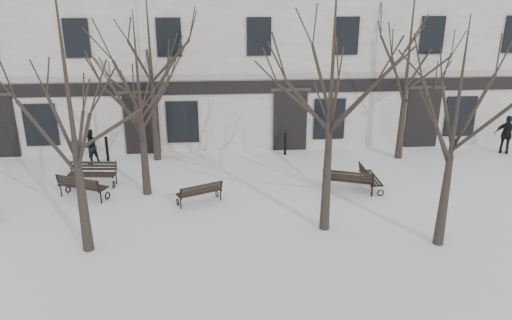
{
  "coord_description": "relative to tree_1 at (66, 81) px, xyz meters",
  "views": [
    {
      "loc": [
        0.15,
        -14.87,
        7.98
      ],
      "look_at": [
        1.5,
        3.0,
        1.33
      ],
      "focal_mm": 35.0,
      "sensor_mm": 36.0,
      "label": 1
    }
  ],
  "objects": [
    {
      "name": "tree_2",
      "position": [
        7.55,
        0.81,
        -0.04
      ],
      "size": [
        5.87,
        5.87,
        8.38
      ],
      "color": "black",
      "rests_on": "ground"
    },
    {
      "name": "tree_4",
      "position": [
        1.27,
        4.14,
        -0.97
      ],
      "size": [
        4.83,
        4.83,
        6.89
      ],
      "color": "black",
      "rests_on": "ground"
    },
    {
      "name": "tree_3",
      "position": [
        10.95,
        -0.45,
        -0.89
      ],
      "size": [
        4.91,
        4.91,
        7.02
      ],
      "color": "black",
      "rests_on": "ground"
    },
    {
      "name": "bollard_b",
      "position": [
        7.19,
        8.2,
        -4.7
      ],
      "size": [
        0.14,
        0.14,
        1.09
      ],
      "color": "black",
      "rests_on": "ground"
    },
    {
      "name": "tree_5",
      "position": [
        1.25,
        8.0,
        -0.46
      ],
      "size": [
        5.39,
        5.39,
        7.71
      ],
      "color": "black",
      "rests_on": "ground"
    },
    {
      "name": "tree_1",
      "position": [
        0.0,
        0.0,
        0.0
      ],
      "size": [
        5.91,
        5.91,
        8.44
      ],
      "color": "black",
      "rests_on": "ground"
    },
    {
      "name": "bench_4",
      "position": [
        3.34,
        3.11,
        -4.82
      ],
      "size": [
        1.75,
        1.22,
        0.84
      ],
      "rotation": [
        0.0,
        0.0,
        3.56
      ],
      "color": "black",
      "rests_on": "ground"
    },
    {
      "name": "bench_1",
      "position": [
        -1.1,
        3.86,
        -4.75
      ],
      "size": [
        2.01,
        1.42,
        0.97
      ],
      "rotation": [
        0.0,
        0.0,
        2.71
      ],
      "color": "black",
      "rests_on": "ground"
    },
    {
      "name": "pedestrian_c",
      "position": [
        17.63,
        7.59,
        -5.28
      ],
      "size": [
        1.16,
        0.98,
        1.85
      ],
      "primitive_type": "imported",
      "rotation": [
        0.0,
        0.0,
        2.55
      ],
      "color": "black",
      "rests_on": "ground"
    },
    {
      "name": "bench_3",
      "position": [
        -1.01,
        5.14,
        -4.76
      ],
      "size": [
        1.96,
        0.87,
        0.96
      ],
      "rotation": [
        0.0,
        0.0,
        -0.09
      ],
      "color": "black",
      "rests_on": "ground"
    },
    {
      "name": "bench_5",
      "position": [
        10.01,
        4.04,
        -4.82
      ],
      "size": [
        0.63,
        1.69,
        0.85
      ],
      "rotation": [
        0.0,
        0.0,
        1.58
      ],
      "color": "black",
      "rests_on": "ground"
    },
    {
      "name": "bench_2",
      "position": [
        9.07,
        3.68,
        -4.74
      ],
      "size": [
        2.05,
        1.32,
        0.98
      ],
      "rotation": [
        0.0,
        0.0,
        2.79
      ],
      "color": "black",
      "rests_on": "ground"
    },
    {
      "name": "building",
      "position": [
        4.0,
        13.96,
        0.24
      ],
      "size": [
        40.4,
        10.2,
        11.4
      ],
      "color": "silver",
      "rests_on": "ground"
    },
    {
      "name": "ground",
      "position": [
        4.0,
        1.0,
        -5.28
      ],
      "size": [
        100.0,
        100.0,
        0.0
      ],
      "primitive_type": "plane",
      "color": "white",
      "rests_on": "ground"
    },
    {
      "name": "pedestrian_b",
      "position": [
        -1.68,
        7.73,
        -5.28
      ],
      "size": [
        0.98,
        0.97,
        1.59
      ],
      "primitive_type": "imported",
      "rotation": [
        0.0,
        0.0,
        3.87
      ],
      "color": "black",
      "rests_on": "ground"
    },
    {
      "name": "tree_6",
      "position": [
        12.4,
        7.39,
        -0.14
      ],
      "size": [
        5.76,
        5.76,
        8.23
      ],
      "color": "black",
      "rests_on": "ground"
    },
    {
      "name": "bollard_a",
      "position": [
        -1.0,
        7.98,
        -4.65
      ],
      "size": [
        0.15,
        0.15,
        1.17
      ],
      "color": "black",
      "rests_on": "ground"
    }
  ]
}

